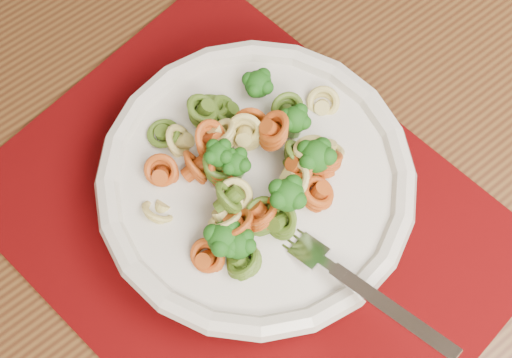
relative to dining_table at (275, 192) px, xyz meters
The scene contains 5 objects.
dining_table is the anchor object (origin of this frame).
placemat 0.11m from the dining_table, 76.87° to the right, with size 0.41×0.32×0.00m, color #4D0304.
pasta_bowl 0.13m from the dining_table, 81.16° to the right, with size 0.26×0.26×0.05m.
pasta_broccoli_heap 0.14m from the dining_table, 81.16° to the right, with size 0.22×0.22×0.06m, color #D1BF67, non-canonical shape.
fork 0.17m from the dining_table, 43.42° to the right, with size 0.19×0.02×0.01m, color silver, non-canonical shape.
Camera 1 is at (-0.66, 0.15, 1.29)m, focal length 50.00 mm.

